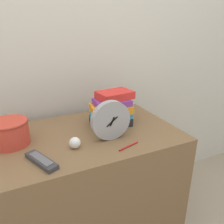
{
  "coord_description": "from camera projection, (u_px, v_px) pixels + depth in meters",
  "views": [
    {
      "loc": [
        -0.28,
        -0.7,
        1.27
      ],
      "look_at": [
        0.18,
        0.27,
        0.86
      ],
      "focal_mm": 35.0,
      "sensor_mm": 36.0,
      "label": 1
    }
  ],
  "objects": [
    {
      "name": "crumpled_paper_ball",
      "position": [
        75.0,
        143.0,
        1.01
      ],
      "size": [
        0.05,
        0.05,
        0.05
      ],
      "color": "white",
      "rests_on": "desk"
    },
    {
      "name": "desk_clock",
      "position": [
        111.0,
        120.0,
        1.07
      ],
      "size": [
        0.2,
        0.04,
        0.2
      ],
      "color": "#99999E",
      "rests_on": "desk"
    },
    {
      "name": "desk",
      "position": [
        82.0,
        192.0,
        1.28
      ],
      "size": [
        1.06,
        0.61,
        0.75
      ],
      "color": "brown",
      "rests_on": "ground_plane"
    },
    {
      "name": "pen",
      "position": [
        129.0,
        146.0,
        1.03
      ],
      "size": [
        0.12,
        0.04,
        0.01
      ],
      "color": "#B21E1E",
      "rests_on": "desk"
    },
    {
      "name": "tv_remote",
      "position": [
        41.0,
        161.0,
        0.9
      ],
      "size": [
        0.12,
        0.19,
        0.02
      ],
      "color": "#333338",
      "rests_on": "desk"
    },
    {
      "name": "book_stack",
      "position": [
        112.0,
        109.0,
        1.24
      ],
      "size": [
        0.25,
        0.2,
        0.19
      ],
      "color": "#232328",
      "rests_on": "desk"
    },
    {
      "name": "wall_back",
      "position": [
        56.0,
        42.0,
        1.3
      ],
      "size": [
        6.0,
        0.04,
        2.4
      ],
      "color": "beige",
      "rests_on": "ground_plane"
    },
    {
      "name": "basket",
      "position": [
        10.0,
        132.0,
        1.03
      ],
      "size": [
        0.18,
        0.18,
        0.12
      ],
      "color": "#C63D2D",
      "rests_on": "desk"
    }
  ]
}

